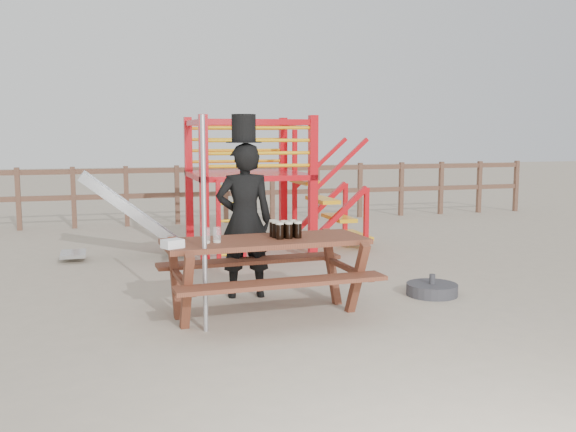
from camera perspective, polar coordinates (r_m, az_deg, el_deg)
The scene contains 10 objects.
ground at distance 6.64m, azimuth 1.66°, elevation -8.71°, with size 60.00×60.00×0.00m, color tan.
back_fence at distance 13.26m, azimuth -7.69°, elevation 2.51°, with size 15.09×0.09×1.20m.
playground_fort at distance 9.91m, azimuth -4.03°, elevation 2.90°, with size 4.71×1.84×2.10m.
picnic_table at distance 6.49m, azimuth -2.01°, elevation -4.57°, with size 2.10×1.50×0.79m.
man_with_hat at distance 7.17m, azimuth -3.89°, elevation -0.03°, with size 0.68×0.48×2.05m.
metal_pole at distance 5.92m, azimuth -7.46°, elevation -0.81°, with size 0.04×0.04×2.00m, color #B2B2B7.
parasol_base at distance 7.55m, azimuth 12.67°, elevation -6.38°, with size 0.58×0.58×0.25m.
paper_bag at distance 6.02m, azimuth -10.23°, elevation -2.44°, with size 0.18×0.14×0.08m, color white.
stout_pints at distance 6.50m, azimuth -0.30°, elevation -1.19°, with size 0.29×0.27×0.17m.
empty_glasses at distance 6.24m, azimuth -6.81°, elevation -1.76°, with size 0.18×0.09×0.15m.
Camera 1 is at (-1.97, -6.07, 1.83)m, focal length 40.00 mm.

